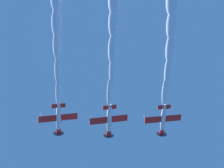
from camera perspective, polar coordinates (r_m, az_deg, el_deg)
airplane_lead at (r=94.08m, az=-7.39°, el=-4.87°), size 8.63×8.04×3.43m
airplane_left_wingman at (r=92.82m, az=-0.40°, el=-5.17°), size 8.58×8.05×3.33m
airplane_right_wingman at (r=95.30m, az=7.04°, el=-5.02°), size 8.74×8.03×3.26m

